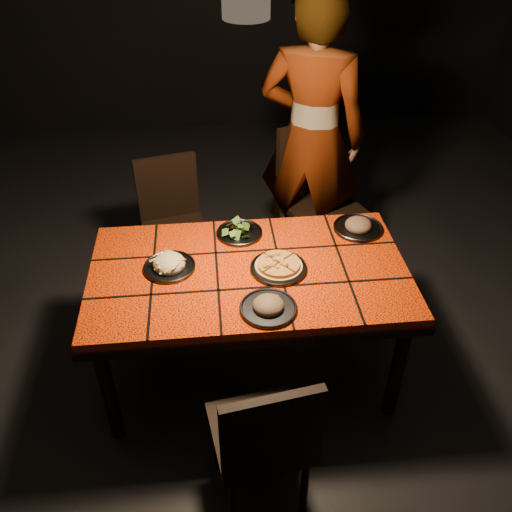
{
  "coord_description": "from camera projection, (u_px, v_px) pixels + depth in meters",
  "views": [
    {
      "loc": [
        -0.18,
        -2.13,
        2.45
      ],
      "look_at": [
        0.04,
        0.01,
        0.82
      ],
      "focal_mm": 38.0,
      "sensor_mm": 36.0,
      "label": 1
    }
  ],
  "objects": [
    {
      "name": "diner",
      "position": [
        312.0,
        138.0,
        3.48
      ],
      "size": [
        0.82,
        0.69,
        1.91
      ],
      "primitive_type": "imported",
      "rotation": [
        0.0,
        0.0,
        2.74
      ],
      "color": "brown",
      "rests_on": "ground"
    },
    {
      "name": "chair_near",
      "position": [
        265.0,
        438.0,
        2.22
      ],
      "size": [
        0.46,
        0.46,
        0.89
      ],
      "rotation": [
        0.0,
        0.0,
        3.3
      ],
      "color": "black",
      "rests_on": "ground"
    },
    {
      "name": "chair_far_right",
      "position": [
        315.0,
        190.0,
        3.68
      ],
      "size": [
        0.6,
        0.6,
        1.03
      ],
      "rotation": [
        0.0,
        0.0,
        0.39
      ],
      "color": "black",
      "rests_on": "ground"
    },
    {
      "name": "plate_mushroom_b",
      "position": [
        358.0,
        226.0,
        3.0
      ],
      "size": [
        0.27,
        0.27,
        0.09
      ],
      "color": "#38383D",
      "rests_on": "dining_table"
    },
    {
      "name": "plate_mushroom_a",
      "position": [
        268.0,
        306.0,
        2.47
      ],
      "size": [
        0.27,
        0.27,
        0.09
      ],
      "color": "#38383D",
      "rests_on": "dining_table"
    },
    {
      "name": "room_shell",
      "position": [
        247.0,
        130.0,
        2.27
      ],
      "size": [
        6.04,
        7.04,
        3.08
      ],
      "color": "black",
      "rests_on": "ground"
    },
    {
      "name": "plate_pasta",
      "position": [
        169.0,
        265.0,
        2.72
      ],
      "size": [
        0.26,
        0.26,
        0.09
      ],
      "color": "#38383D",
      "rests_on": "dining_table"
    },
    {
      "name": "plate_salad",
      "position": [
        239.0,
        230.0,
        2.96
      ],
      "size": [
        0.25,
        0.25,
        0.07
      ],
      "color": "#38383D",
      "rests_on": "dining_table"
    },
    {
      "name": "dining_table",
      "position": [
        249.0,
        281.0,
        2.77
      ],
      "size": [
        1.62,
        0.92,
        0.75
      ],
      "color": "#FF3C08",
      "rests_on": "ground"
    },
    {
      "name": "plate_pizza",
      "position": [
        279.0,
        267.0,
        2.71
      ],
      "size": [
        0.34,
        0.34,
        0.04
      ],
      "color": "#38383D",
      "rests_on": "dining_table"
    },
    {
      "name": "chair_far_left",
      "position": [
        173.0,
        215.0,
        3.57
      ],
      "size": [
        0.48,
        0.48,
        0.89
      ],
      "rotation": [
        0.0,
        0.0,
        0.23
      ],
      "color": "black",
      "rests_on": "ground"
    }
  ]
}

